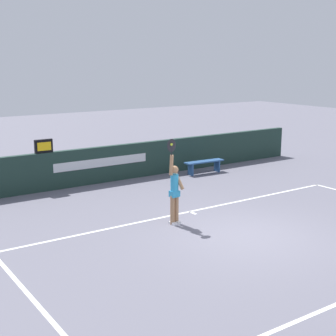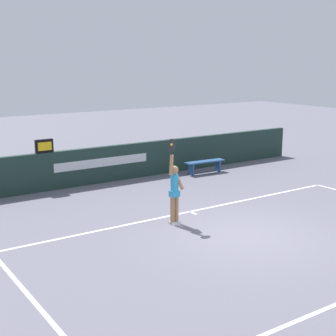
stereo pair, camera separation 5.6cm
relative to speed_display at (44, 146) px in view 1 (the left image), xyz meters
name	(u,v)px [view 1 (the left image)]	position (x,y,z in m)	size (l,w,h in m)	color
ground_plane	(247,235)	(2.56, -6.94, -1.50)	(60.00, 60.00, 0.00)	slate
court_lines	(263,242)	(2.56, -7.47, -1.50)	(11.16, 5.97, 0.00)	white
back_wall	(114,163)	(2.56, 0.00, -0.86)	(16.98, 0.21, 1.28)	#1D342D
speed_display	(44,146)	(0.00, 0.00, 0.00)	(0.59, 0.13, 0.44)	black
tennis_player	(174,190)	(1.57, -5.20, -0.56)	(0.42, 0.37, 2.29)	#A07550
tennis_ball	(171,144)	(1.45, -5.22, 0.64)	(0.07, 0.07, 0.07)	#C4E32C
courtside_bench_near	(204,164)	(5.96, -0.91, -1.13)	(1.65, 0.45, 0.49)	#2B5287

